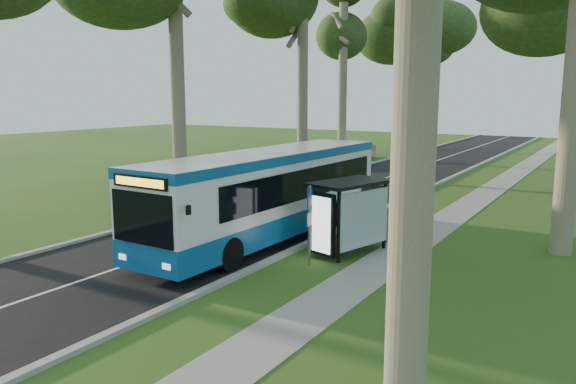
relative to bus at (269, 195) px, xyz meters
name	(u,v)px	position (x,y,z in m)	size (l,w,h in m)	color
ground	(265,265)	(1.55, -2.60, -1.62)	(120.00, 120.00, 0.00)	#2F5019
road	(319,201)	(-1.95, 7.40, -1.61)	(7.00, 100.00, 0.02)	black
kerb_east	(387,207)	(1.55, 7.40, -1.56)	(0.25, 100.00, 0.12)	#9E9B93
kerb_west	(259,193)	(-5.45, 7.40, -1.56)	(0.25, 100.00, 0.12)	#9E9B93
centre_line	(319,200)	(-1.95, 7.40, -1.60)	(0.12, 100.00, 0.01)	white
footpath	(454,215)	(4.55, 7.40, -1.61)	(1.50, 100.00, 0.02)	gray
bus	(269,195)	(0.00, 0.00, 0.00)	(2.77, 11.85, 3.13)	white
bus_stop_sign	(309,216)	(2.67, -1.87, -0.10)	(0.11, 0.34, 2.42)	gray
bus_shelter	(348,205)	(3.24, -0.36, 0.03)	(2.15, 3.02, 2.35)	black
litter_bin	(371,226)	(3.08, 1.93, -1.14)	(0.54, 0.54, 0.95)	black
car_white	(343,157)	(-6.70, 19.97, -0.91)	(1.66, 4.14, 1.41)	white
car_silver	(355,150)	(-7.94, 24.76, -0.90)	(1.51, 4.34, 1.43)	#96979D
tree_west_d	(344,0)	(-9.45, 25.40, 10.77)	(5.20, 5.20, 16.75)	#7A6B56
tree_west_e	(415,39)	(-6.95, 35.40, 8.54)	(5.20, 5.20, 13.70)	#7A6B56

